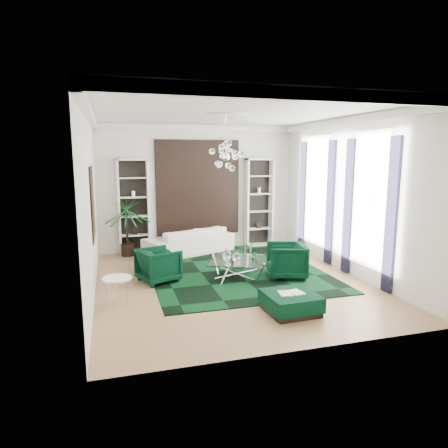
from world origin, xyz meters
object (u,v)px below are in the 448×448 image
object	(u,v)px
side_table	(118,292)
ottoman_front	(291,303)
armchair_left	(159,265)
armchair_right	(286,261)
sofa	(189,241)
ottoman_side	(156,262)
coffee_table	(237,268)
palm	(126,219)

from	to	relation	value
side_table	ottoman_front	bearing A→B (deg)	-22.53
ottoman_front	side_table	size ratio (longest dim) A/B	1.64
armchair_left	ottoman_front	bearing A→B (deg)	-161.49
armchair_left	armchair_right	size ratio (longest dim) A/B	0.95
sofa	ottoman_side	xyz separation A→B (m)	(-1.15, -1.43, -0.19)
armchair_left	coffee_table	size ratio (longest dim) A/B	0.68
coffee_table	side_table	distance (m)	2.99
sofa	ottoman_front	size ratio (longest dim) A/B	2.86
ottoman_front	side_table	world-z (taller)	side_table
side_table	palm	size ratio (longest dim) A/B	0.26
side_table	sofa	bearing A→B (deg)	59.98
ottoman_side	palm	bearing A→B (deg)	110.15
sofa	armchair_right	world-z (taller)	armchair_right
sofa	side_table	size ratio (longest dim) A/B	4.68
sofa	palm	xyz separation A→B (m)	(-1.77, 0.26, 0.71)
coffee_table	ottoman_side	xyz separation A→B (m)	(-1.80, 1.20, -0.02)
sofa	ottoman_side	bearing A→B (deg)	28.80
palm	sofa	bearing A→B (deg)	-8.20
coffee_table	ottoman_front	distance (m)	2.37
armchair_left	side_table	world-z (taller)	armchair_left
coffee_table	ottoman_front	xyz separation A→B (m)	(0.28, -2.35, -0.03)
side_table	coffee_table	bearing A→B (deg)	21.14
armchair_left	sofa	bearing A→B (deg)	-47.33
armchair_left	palm	xyz separation A→B (m)	(-0.58, 2.68, 0.71)
armchair_left	armchair_right	distance (m)	3.02
sofa	coffee_table	xyz separation A→B (m)	(0.65, -2.63, -0.17)
armchair_right	ottoman_front	xyz separation A→B (m)	(-0.85, -2.03, -0.23)
armchair_right	side_table	world-z (taller)	armchair_right
palm	ottoman_front	bearing A→B (deg)	-62.71
sofa	side_table	world-z (taller)	sofa
sofa	palm	world-z (taller)	palm
armchair_right	sofa	bearing A→B (deg)	-132.75
ottoman_front	armchair_right	bearing A→B (deg)	67.31
coffee_table	ottoman_side	world-z (taller)	coffee_table
side_table	palm	world-z (taller)	palm
armchair_left	palm	bearing A→B (deg)	-8.97
armchair_left	ottoman_front	distance (m)	3.33
ottoman_side	side_table	size ratio (longest dim) A/B	1.59
ottoman_front	palm	xyz separation A→B (m)	(-2.70, 5.24, 0.91)
armchair_right	side_table	xyz separation A→B (m)	(-3.92, -0.76, -0.14)
coffee_table	ottoman_side	size ratio (longest dim) A/B	1.41
ottoman_front	side_table	distance (m)	3.33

